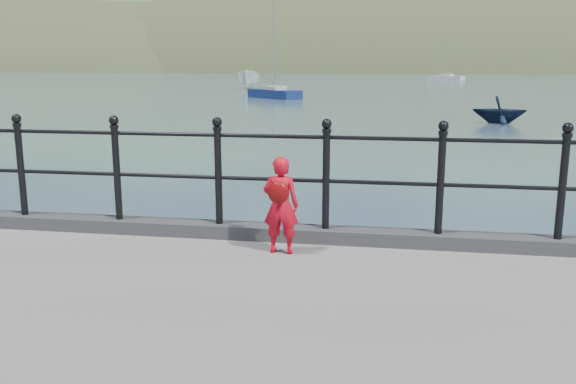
% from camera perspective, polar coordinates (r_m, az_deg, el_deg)
% --- Properties ---
extents(ground, '(600.00, 600.00, 0.00)m').
position_cam_1_polar(ground, '(7.30, -1.25, -11.60)').
color(ground, '#2D4251').
rests_on(ground, ground).
extents(kerb, '(60.00, 0.30, 0.15)m').
position_cam_1_polar(kerb, '(6.80, -1.53, -3.77)').
color(kerb, '#28282B').
rests_on(kerb, quay).
extents(railing, '(18.11, 0.11, 1.20)m').
position_cam_1_polar(railing, '(6.63, -1.57, 2.46)').
color(railing, black).
rests_on(railing, kerb).
extents(far_shore, '(830.00, 200.00, 156.00)m').
position_cam_1_polar(far_shore, '(250.05, 18.33, 5.61)').
color(far_shore, '#333A21').
rests_on(far_shore, ground).
extents(child, '(0.37, 0.31, 1.01)m').
position_cam_1_polar(child, '(6.19, -0.69, -1.18)').
color(child, red).
rests_on(child, quay).
extents(launch_white, '(2.49, 5.64, 2.12)m').
position_cam_1_polar(launch_white, '(68.15, -3.65, 10.48)').
color(launch_white, white).
rests_on(launch_white, ground).
extents(launch_navy, '(2.66, 2.34, 1.31)m').
position_cam_1_polar(launch_navy, '(31.59, 19.18, 7.29)').
color(launch_navy, black).
rests_on(launch_navy, ground).
extents(sailboat_port, '(5.12, 4.88, 7.87)m').
position_cam_1_polar(sailboat_port, '(50.80, -1.29, 9.15)').
color(sailboat_port, navy).
rests_on(sailboat_port, ground).
extents(sailboat_deep, '(5.92, 4.86, 8.85)m').
position_cam_1_polar(sailboat_deep, '(105.19, 14.58, 10.29)').
color(sailboat_deep, beige).
rests_on(sailboat_deep, ground).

